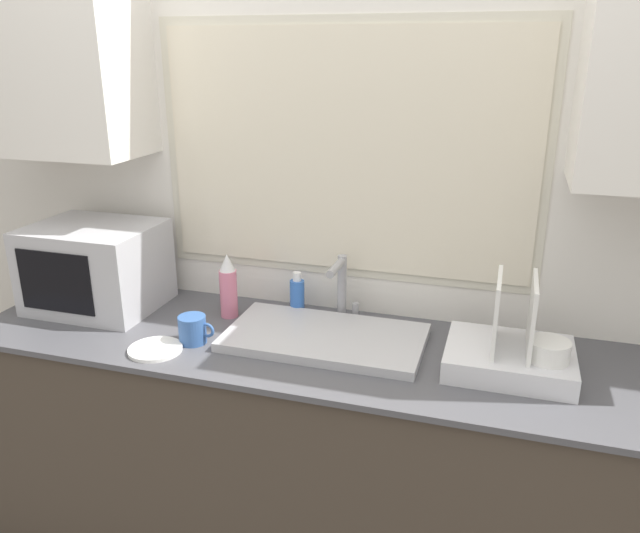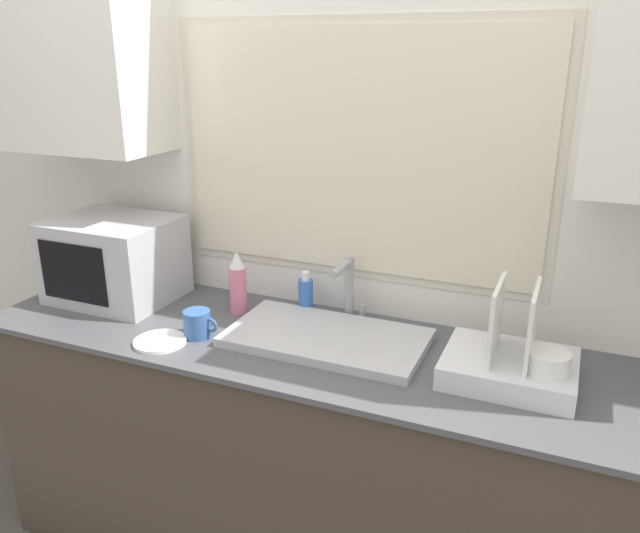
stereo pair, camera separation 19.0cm
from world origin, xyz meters
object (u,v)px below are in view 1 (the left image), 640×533
Objects in this scene: mug_near_sink at (193,329)px; spray_bottle at (228,287)px; soap_bottle at (297,295)px; microwave at (96,267)px; dish_rack at (513,353)px; faucet at (342,283)px.

spray_bottle is at bearing 84.45° from mug_near_sink.
mug_near_sink is (-0.02, -0.23, -0.07)m from spray_bottle.
soap_bottle is (0.22, 0.10, -0.04)m from spray_bottle.
microwave reaches higher than spray_bottle.
spray_bottle is 0.24m from mug_near_sink.
mug_near_sink is at bearing -173.64° from dish_rack.
faucet is 1.48× the size of soap_bottle.
microwave is 1.20× the size of dish_rack.
soap_bottle is at bearing 11.80° from microwave.
dish_rack is (1.48, -0.06, -0.10)m from microwave.
soap_bottle is at bearing 53.09° from mug_near_sink.
mug_near_sink is at bearing -20.08° from microwave.
spray_bottle is (0.50, 0.05, -0.04)m from microwave.
microwave is 0.51m from spray_bottle.
mug_near_sink is (-1.00, -0.11, -0.01)m from dish_rack.
dish_rack is at bearing -19.41° from faucet.
microwave is 0.52m from mug_near_sink.
spray_bottle is (-0.97, 0.12, 0.05)m from dish_rack.
spray_bottle reaches higher than faucet.
dish_rack is at bearing -2.50° from microwave.
mug_near_sink is at bearing -95.55° from spray_bottle.
mug_near_sink is (0.48, -0.18, -0.11)m from microwave.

